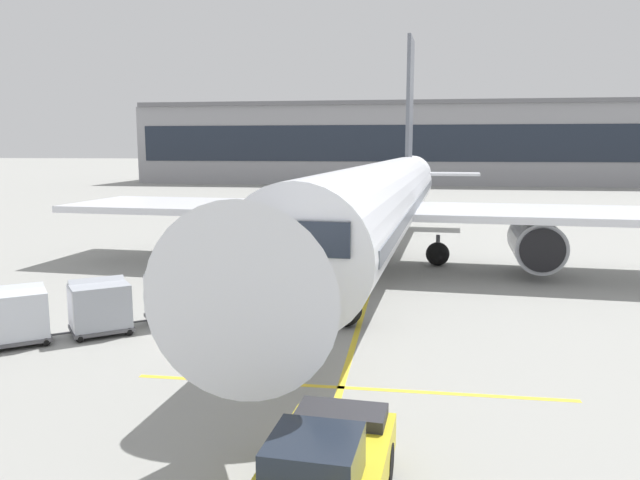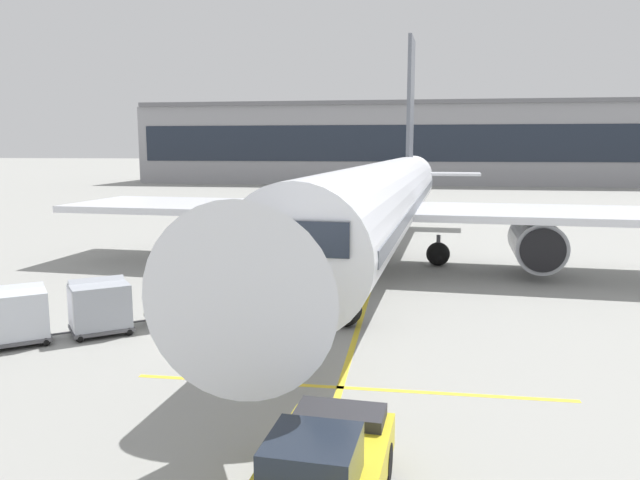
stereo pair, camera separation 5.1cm
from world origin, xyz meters
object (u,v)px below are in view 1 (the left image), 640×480
object	(u,v)px
belt_loader	(251,285)
safety_cone_engine_keepout	(236,267)
baggage_cart_lead	(174,295)
ground_crew_by_carts	(153,301)
baggage_cart_third	(15,315)
pushback_tug	(323,473)
ground_crew_by_loader	(236,281)
parked_airplane	(382,201)
safety_cone_wingtip	(243,265)
baggage_cart_second	(100,306)
safety_cone_nose_mark	(265,272)

from	to	relation	value
belt_loader	safety_cone_engine_keepout	bearing A→B (deg)	111.55
baggage_cart_lead	ground_crew_by_carts	world-z (taller)	baggage_cart_lead
baggage_cart_lead	safety_cone_engine_keepout	distance (m)	8.62
baggage_cart_third	pushback_tug	world-z (taller)	baggage_cart_third
baggage_cart_lead	ground_crew_by_loader	xyz separation A→B (m)	(1.58, 2.72, -0.00)
parked_airplane	baggage_cart_lead	world-z (taller)	parked_airplane
baggage_cart_lead	ground_crew_by_carts	bearing A→B (deg)	-117.60
parked_airplane	belt_loader	world-z (taller)	parked_airplane
baggage_cart_lead	pushback_tug	bearing A→B (deg)	-57.40
parked_airplane	safety_cone_wingtip	size ratio (longest dim) A/B	73.27
baggage_cart_third	ground_crew_by_carts	size ratio (longest dim) A/B	1.52
parked_airplane	baggage_cart_third	world-z (taller)	parked_airplane
baggage_cart_second	baggage_cart_third	distance (m)	2.63
ground_crew_by_loader	safety_cone_nose_mark	xyz separation A→B (m)	(0.00, 5.00, -0.65)
safety_cone_engine_keepout	safety_cone_nose_mark	xyz separation A→B (m)	(1.72, -0.87, -0.02)
safety_cone_nose_mark	safety_cone_engine_keepout	bearing A→B (deg)	152.99
baggage_cart_lead	pushback_tug	xyz separation A→B (m)	(7.21, -11.27, -0.17)
baggage_cart_second	safety_cone_wingtip	world-z (taller)	baggage_cart_second
safety_cone_engine_keepout	safety_cone_nose_mark	bearing A→B (deg)	-27.01
belt_loader	safety_cone_nose_mark	size ratio (longest dim) A/B	6.58
belt_loader	baggage_cart_third	distance (m)	8.66
pushback_tug	safety_cone_engine_keepout	world-z (taller)	pushback_tug
parked_airplane	ground_crew_by_loader	distance (m)	10.93
baggage_cart_third	ground_crew_by_carts	world-z (taller)	baggage_cart_third
ground_crew_by_carts	safety_cone_engine_keepout	world-z (taller)	ground_crew_by_carts
safety_cone_wingtip	baggage_cart_lead	bearing A→B (deg)	-89.75
pushback_tug	ground_crew_by_loader	distance (m)	15.09
parked_airplane	pushback_tug	world-z (taller)	parked_airplane
parked_airplane	belt_loader	bearing A→B (deg)	-117.60
ground_crew_by_carts	pushback_tug	bearing A→B (deg)	-53.69
baggage_cart_lead	safety_cone_nose_mark	world-z (taller)	baggage_cart_lead
ground_crew_by_carts	ground_crew_by_loader	bearing A→B (deg)	60.53
belt_loader	safety_cone_nose_mark	world-z (taller)	belt_loader
baggage_cart_third	safety_cone_nose_mark	bearing A→B (deg)	62.30
baggage_cart_third	safety_cone_wingtip	size ratio (longest dim) A/B	4.23
belt_loader	baggage_cart_third	bearing A→B (deg)	-138.40
safety_cone_wingtip	safety_cone_nose_mark	world-z (taller)	safety_cone_nose_mark
baggage_cart_second	safety_cone_wingtip	xyz separation A→B (m)	(1.97, 11.40, -0.70)
parked_airplane	belt_loader	xyz separation A→B (m)	(-4.86, -9.29, -2.69)
pushback_tug	ground_crew_by_loader	size ratio (longest dim) A/B	2.60
belt_loader	ground_crew_by_carts	xyz separation A→B (m)	(-2.73, -3.33, 0.09)
baggage_cart_second	safety_cone_engine_keepout	size ratio (longest dim) A/B	3.53
ground_crew_by_loader	ground_crew_by_carts	distance (m)	4.11
baggage_cart_second	safety_cone_wingtip	distance (m)	11.59
safety_cone_wingtip	pushback_tug	bearing A→B (deg)	-70.84
belt_loader	parked_airplane	bearing A→B (deg)	62.40
baggage_cart_third	safety_cone_wingtip	world-z (taller)	baggage_cart_third
parked_airplane	safety_cone_engine_keepout	xyz separation A→B (m)	(-7.28, -3.16, -3.24)
parked_airplane	baggage_cart_third	distance (m)	19.01
safety_cone_engine_keepout	pushback_tug	bearing A→B (deg)	-69.71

